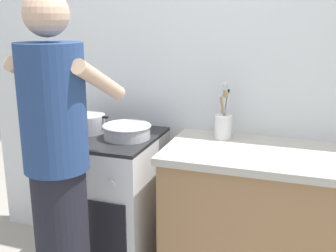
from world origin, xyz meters
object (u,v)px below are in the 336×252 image
object	(u,v)px
person	(59,176)
mixing_bowl	(127,131)
stove_range	(109,204)
pot	(88,123)
utensil_crock	(223,121)

from	to	relation	value
person	mixing_bowl	bearing A→B (deg)	79.70
stove_range	pot	size ratio (longest dim) A/B	3.21
stove_range	mixing_bowl	distance (m)	0.51
pot	mixing_bowl	bearing A→B (deg)	-8.07
stove_range	utensil_crock	distance (m)	0.89
stove_range	mixing_bowl	xyz separation A→B (m)	(0.14, -0.01, 0.49)
stove_range	person	distance (m)	0.70
mixing_bowl	utensil_crock	size ratio (longest dim) A/B	0.86
pot	utensil_crock	bearing A→B (deg)	9.20
pot	person	distance (m)	0.63
stove_range	person	bearing A→B (deg)	-86.14
utensil_crock	stove_range	bearing A→B (deg)	-166.31
utensil_crock	person	bearing A→B (deg)	-130.95
person	utensil_crock	bearing A→B (deg)	49.05
mixing_bowl	person	distance (m)	0.57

